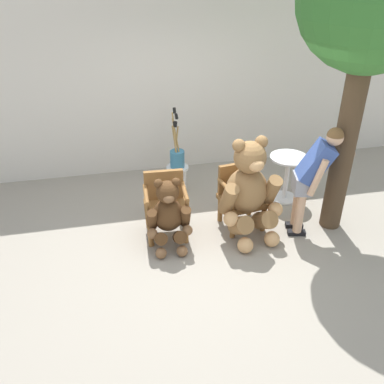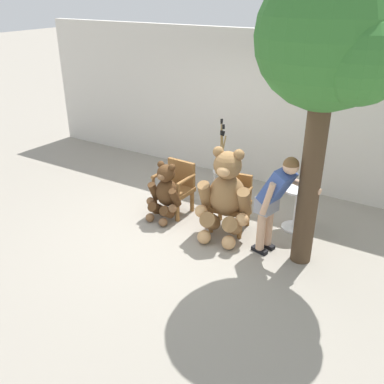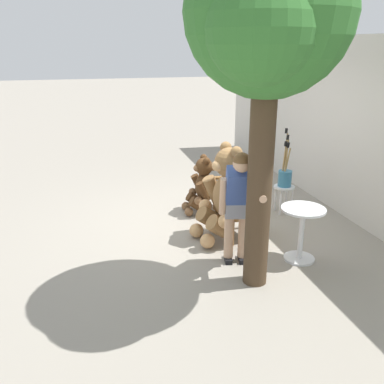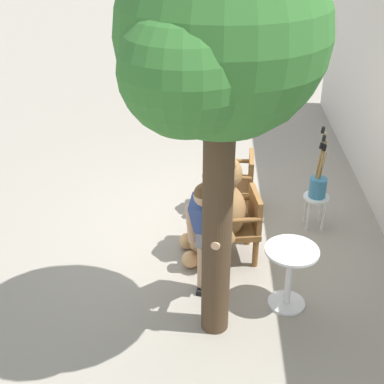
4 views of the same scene
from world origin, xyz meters
name	(u,v)px [view 4 (image 4 of 4)]	position (x,y,z in m)	size (l,w,h in m)	color
ground_plane	(206,231)	(0.00, 0.00, 0.00)	(60.00, 60.00, 0.00)	gray
wooden_chair_left	(238,182)	(-0.52, 0.42, 0.46)	(0.59, 0.55, 0.86)	brown
wooden_chair_right	(241,223)	(0.52, 0.42, 0.46)	(0.63, 0.59, 0.86)	brown
teddy_bear_large	(220,208)	(0.54, 0.16, 0.68)	(0.85, 0.84, 1.39)	olive
teddy_bear_small	(216,181)	(-0.53, 0.12, 0.47)	(0.58, 0.56, 0.97)	#4C3019
person_visitor	(209,229)	(1.33, 0.05, 0.91)	(0.85, 0.48, 1.52)	black
white_stool	(316,203)	(-0.18, 1.43, 0.36)	(0.34, 0.34, 0.46)	silver
brush_bucket	(318,183)	(-0.18, 1.42, 0.65)	(0.22, 0.22, 0.95)	teal
round_side_table	(290,271)	(1.40, 0.90, 0.45)	(0.56, 0.56, 0.72)	silver
patio_tree	(216,46)	(1.83, 0.08, 2.88)	(1.76, 1.68, 3.80)	#473523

